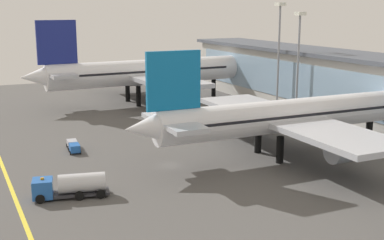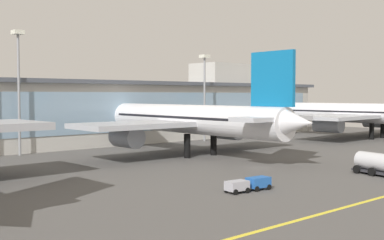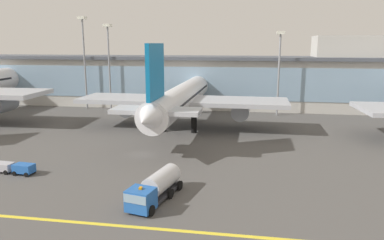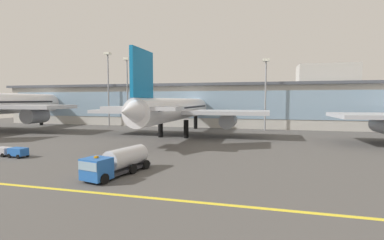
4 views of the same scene
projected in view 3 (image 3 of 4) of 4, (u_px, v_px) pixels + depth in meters
name	position (u px, v px, depth m)	size (l,w,h in m)	color
ground_plane	(142.00, 154.00, 55.99)	(185.79, 185.79, 0.00)	#514F4C
taxiway_centreline_stripe	(74.00, 222.00, 34.75)	(148.63, 0.50, 0.01)	yellow
terminal_building	(196.00, 80.00, 97.35)	(135.71, 14.00, 18.67)	beige
airliner_near_right	(182.00, 98.00, 71.88)	(41.52, 51.71, 16.81)	black
fuel_tanker_truck	(155.00, 188.00, 39.13)	(4.60, 9.36, 2.90)	black
baggage_tug_near	(15.00, 168.00, 47.62)	(5.72, 2.22, 1.40)	black
apron_light_mast_west	(279.00, 59.00, 83.97)	(1.80, 1.80, 19.53)	gray
apron_light_mast_centre	(109.00, 53.00, 91.94)	(1.80, 1.80, 21.54)	gray
apron_light_mast_east	(84.00, 49.00, 92.46)	(1.80, 1.80, 23.41)	gray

